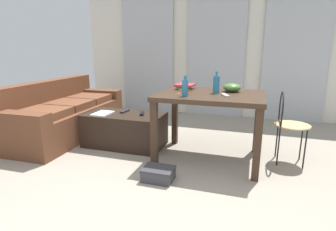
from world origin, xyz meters
name	(u,v)px	position (x,y,z in m)	size (l,w,h in m)	color
ground_plane	(188,154)	(0.00, 1.38, 0.00)	(8.56, 8.56, 0.00)	gray
wall_back	(216,50)	(0.00, 3.57, 1.24)	(5.31, 0.10, 2.49)	silver
curtains	(216,56)	(0.00, 3.48, 1.12)	(3.78, 0.03, 2.24)	#B2B7BC
couch	(64,115)	(-1.94, 1.56, 0.31)	(0.88, 2.01, 0.81)	brown
coffee_table	(125,130)	(-0.88, 1.43, 0.22)	(1.05, 0.55, 0.44)	black
craft_table	(210,103)	(0.26, 1.32, 0.67)	(1.16, 0.89, 0.78)	#382619
wire_chair	(287,119)	(1.10, 1.50, 0.51)	(0.38, 0.38, 0.81)	tan
bottle_near	(216,84)	(0.32, 1.36, 0.88)	(0.07, 0.07, 0.24)	teal
bottle_far	(185,88)	(0.04, 1.06, 0.88)	(0.07, 0.07, 0.22)	teal
bowl	(232,88)	(0.48, 1.52, 0.83)	(0.20, 0.20, 0.10)	#477033
book_stack	(185,86)	(-0.09, 1.56, 0.82)	(0.22, 0.26, 0.06)	gold
tv_remote_on_table	(225,95)	(0.44, 1.20, 0.79)	(0.04, 0.17, 0.02)	#B7B7B2
scissors	(181,93)	(-0.05, 1.21, 0.79)	(0.12, 0.05, 0.00)	#9EA0A5
tv_remote_primary	(125,111)	(-0.91, 1.52, 0.45)	(0.05, 0.18, 0.02)	#232326
tv_remote_secondary	(142,113)	(-0.64, 1.47, 0.45)	(0.05, 0.17, 0.02)	black
magazine	(103,114)	(-1.13, 1.32, 0.45)	(0.20, 0.28, 0.02)	silver
shoebox	(158,174)	(-0.12, 0.64, 0.06)	(0.31, 0.23, 0.13)	#38383D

